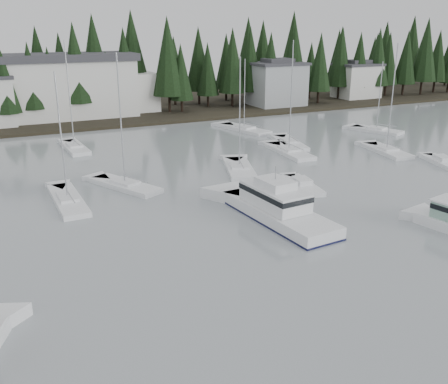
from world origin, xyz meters
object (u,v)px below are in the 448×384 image
at_px(sailboat_0, 68,202).
at_px(sailboat_10, 376,131).
at_px(runabout_2, 442,163).
at_px(sailboat_13, 289,153).
at_px(house_east_b, 357,80).
at_px(sailboat_7, 239,170).
at_px(sailboat_5, 75,149).
at_px(harbor_inn, 75,86).
at_px(sailboat_11, 244,130).
at_px(sailboat_4, 125,187).
at_px(runabout_1, 302,186).
at_px(sailboat_9, 386,152).
at_px(cabin_cruiser_center, 277,210).
at_px(sailboat_1, 289,144).
at_px(house_east_a, 277,83).

xyz_separation_m(sailboat_0, sailboat_10, (49.46, 13.27, -0.01)).
bearing_deg(runabout_2, sailboat_13, 64.10).
relative_size(house_east_b, sailboat_7, 0.71).
bearing_deg(house_east_b, sailboat_5, -161.89).
xyz_separation_m(harbor_inn, sailboat_13, (20.58, -38.09, -5.71)).
xyz_separation_m(sailboat_5, sailboat_11, (26.75, 1.39, -0.04)).
bearing_deg(sailboat_11, sailboat_4, 116.56).
relative_size(sailboat_0, runabout_1, 1.80).
bearing_deg(sailboat_9, cabin_cruiser_center, 128.44).
height_order(cabin_cruiser_center, sailboat_1, sailboat_1).
bearing_deg(house_east_b, sailboat_9, -124.78).
height_order(sailboat_13, runabout_1, sailboat_13).
height_order(sailboat_0, sailboat_4, sailboat_4).
bearing_deg(sailboat_0, sailboat_13, -77.03).
bearing_deg(runabout_1, house_east_b, -33.87).
relative_size(house_east_a, sailboat_1, 0.72).
relative_size(house_east_b, sailboat_11, 0.82).
distance_m(sailboat_9, runabout_1, 20.13).
xyz_separation_m(harbor_inn, sailboat_9, (32.42, -43.44, -5.69)).
distance_m(cabin_cruiser_center, sailboat_0, 19.96).
distance_m(house_east_b, sailboat_11, 43.95).
relative_size(sailboat_4, sailboat_11, 1.21).
distance_m(house_east_a, sailboat_7, 47.77).
bearing_deg(sailboat_5, runabout_2, -127.82).
height_order(cabin_cruiser_center, sailboat_13, sailboat_13).
relative_size(harbor_inn, sailboat_1, 2.00).
bearing_deg(sailboat_11, cabin_cruiser_center, 143.27).
distance_m(sailboat_7, sailboat_11, 23.17).
bearing_deg(sailboat_13, sailboat_9, -110.54).
height_order(harbor_inn, sailboat_11, harbor_inn).
distance_m(house_east_b, sailboat_4, 75.88).
xyz_separation_m(house_east_a, sailboat_10, (1.61, -27.92, -4.85)).
height_order(harbor_inn, sailboat_9, sailboat_9).
relative_size(sailboat_4, sailboat_5, 0.96).
bearing_deg(runabout_1, sailboat_4, 74.60).
height_order(sailboat_9, runabout_1, sailboat_9).
distance_m(sailboat_11, sailboat_13, 15.76).
relative_size(sailboat_0, runabout_2, 1.77).
distance_m(cabin_cruiser_center, sailboat_5, 35.80).
bearing_deg(sailboat_7, runabout_1, -141.87).
relative_size(cabin_cruiser_center, sailboat_7, 0.96).
relative_size(house_east_a, sailboat_13, 0.80).
height_order(house_east_b, sailboat_13, sailboat_13).
xyz_separation_m(house_east_a, sailboat_11, (-16.86, -18.06, -4.85)).
bearing_deg(sailboat_5, house_east_b, -75.14).
xyz_separation_m(cabin_cruiser_center, sailboat_4, (-9.71, 14.37, -0.73)).
height_order(harbor_inn, sailboat_0, sailboat_0).
xyz_separation_m(house_east_b, cabin_cruiser_center, (-54.02, -55.33, -3.59)).
relative_size(sailboat_5, runabout_1, 2.09).
bearing_deg(sailboat_10, runabout_1, 103.36).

